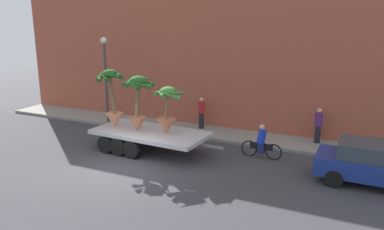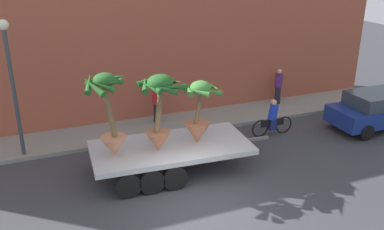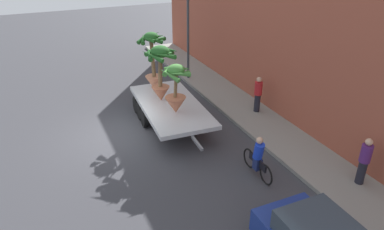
{
  "view_description": "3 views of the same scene",
  "coord_description": "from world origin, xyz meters",
  "px_view_note": "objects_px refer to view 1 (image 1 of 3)",
  "views": [
    {
      "loc": [
        8.77,
        -11.66,
        5.88
      ],
      "look_at": [
        2.08,
        2.39,
        1.96
      ],
      "focal_mm": 35.26,
      "sensor_mm": 36.0,
      "label": 1
    },
    {
      "loc": [
        -4.04,
        -9.59,
        7.03
      ],
      "look_at": [
        1.1,
        3.39,
        1.53
      ],
      "focal_mm": 39.18,
      "sensor_mm": 36.0,
      "label": 2
    },
    {
      "loc": [
        13.41,
        -2.63,
        7.67
      ],
      "look_at": [
        2.27,
        2.4,
        1.5
      ],
      "focal_mm": 33.67,
      "sensor_mm": 36.0,
      "label": 3
    }
  ],
  "objects_px": {
    "potted_palm_front": "(138,100)",
    "street_lamp": "(105,69)",
    "potted_palm_middle": "(167,112)",
    "flatbed_trailer": "(146,135)",
    "pedestrian_far_left": "(201,112)",
    "cyclist": "(261,143)",
    "potted_palm_rear": "(112,98)",
    "pedestrian_near_gate": "(318,125)",
    "parked_car": "(377,164)"
  },
  "relations": [
    {
      "from": "potted_palm_front",
      "to": "street_lamp",
      "type": "height_order",
      "value": "street_lamp"
    },
    {
      "from": "potted_palm_middle",
      "to": "street_lamp",
      "type": "xyz_separation_m",
      "value": [
        -5.61,
        3.01,
        1.22
      ]
    },
    {
      "from": "flatbed_trailer",
      "to": "pedestrian_far_left",
      "type": "bearing_deg",
      "value": 76.32
    },
    {
      "from": "cyclist",
      "to": "street_lamp",
      "type": "distance_m",
      "value": 9.92
    },
    {
      "from": "potted_palm_rear",
      "to": "cyclist",
      "type": "bearing_deg",
      "value": 12.22
    },
    {
      "from": "potted_palm_rear",
      "to": "flatbed_trailer",
      "type": "bearing_deg",
      "value": 3.4
    },
    {
      "from": "potted_palm_rear",
      "to": "pedestrian_far_left",
      "type": "distance_m",
      "value": 5.12
    },
    {
      "from": "pedestrian_far_left",
      "to": "street_lamp",
      "type": "height_order",
      "value": "street_lamp"
    },
    {
      "from": "potted_palm_rear",
      "to": "street_lamp",
      "type": "distance_m",
      "value": 4.1
    },
    {
      "from": "potted_palm_rear",
      "to": "pedestrian_near_gate",
      "type": "distance_m",
      "value": 9.85
    },
    {
      "from": "flatbed_trailer",
      "to": "parked_car",
      "type": "xyz_separation_m",
      "value": [
        9.59,
        0.37,
        0.07
      ]
    },
    {
      "from": "flatbed_trailer",
      "to": "parked_car",
      "type": "relative_size",
      "value": 1.47
    },
    {
      "from": "potted_palm_front",
      "to": "cyclist",
      "type": "bearing_deg",
      "value": 17.38
    },
    {
      "from": "potted_palm_rear",
      "to": "street_lamp",
      "type": "relative_size",
      "value": 0.56
    },
    {
      "from": "pedestrian_far_left",
      "to": "street_lamp",
      "type": "relative_size",
      "value": 0.35
    },
    {
      "from": "potted_palm_middle",
      "to": "parked_car",
      "type": "xyz_separation_m",
      "value": [
        8.39,
        0.5,
        -1.18
      ]
    },
    {
      "from": "street_lamp",
      "to": "flatbed_trailer",
      "type": "bearing_deg",
      "value": -33.05
    },
    {
      "from": "street_lamp",
      "to": "potted_palm_front",
      "type": "bearing_deg",
      "value": -36.78
    },
    {
      "from": "flatbed_trailer",
      "to": "potted_palm_rear",
      "type": "distance_m",
      "value": 2.36
    },
    {
      "from": "potted_palm_middle",
      "to": "flatbed_trailer",
      "type": "bearing_deg",
      "value": 173.68
    },
    {
      "from": "potted_palm_rear",
      "to": "potted_palm_middle",
      "type": "xyz_separation_m",
      "value": [
        2.94,
        -0.03,
        -0.34
      ]
    },
    {
      "from": "potted_palm_front",
      "to": "street_lamp",
      "type": "bearing_deg",
      "value": 143.22
    },
    {
      "from": "flatbed_trailer",
      "to": "street_lamp",
      "type": "xyz_separation_m",
      "value": [
        -4.42,
        2.87,
        2.47
      ]
    },
    {
      "from": "flatbed_trailer",
      "to": "pedestrian_near_gate",
      "type": "height_order",
      "value": "pedestrian_near_gate"
    },
    {
      "from": "flatbed_trailer",
      "to": "parked_car",
      "type": "distance_m",
      "value": 9.59
    },
    {
      "from": "potted_palm_rear",
      "to": "cyclist",
      "type": "height_order",
      "value": "potted_palm_rear"
    },
    {
      "from": "flatbed_trailer",
      "to": "potted_palm_middle",
      "type": "distance_m",
      "value": 1.73
    },
    {
      "from": "potted_palm_middle",
      "to": "potted_palm_rear",
      "type": "bearing_deg",
      "value": 179.44
    },
    {
      "from": "cyclist",
      "to": "pedestrian_near_gate",
      "type": "distance_m",
      "value": 3.43
    },
    {
      "from": "flatbed_trailer",
      "to": "potted_palm_rear",
      "type": "xyz_separation_m",
      "value": [
        -1.74,
        -0.1,
        1.59
      ]
    },
    {
      "from": "pedestrian_near_gate",
      "to": "potted_palm_front",
      "type": "bearing_deg",
      "value": -148.69
    },
    {
      "from": "flatbed_trailer",
      "to": "cyclist",
      "type": "height_order",
      "value": "cyclist"
    },
    {
      "from": "potted_palm_middle",
      "to": "cyclist",
      "type": "height_order",
      "value": "potted_palm_middle"
    },
    {
      "from": "parked_car",
      "to": "pedestrian_far_left",
      "type": "relative_size",
      "value": 2.52
    },
    {
      "from": "potted_palm_rear",
      "to": "cyclist",
      "type": "distance_m",
      "value": 7.15
    },
    {
      "from": "pedestrian_near_gate",
      "to": "pedestrian_far_left",
      "type": "xyz_separation_m",
      "value": [
        -6.07,
        -0.1,
        0.0
      ]
    },
    {
      "from": "street_lamp",
      "to": "potted_palm_middle",
      "type": "bearing_deg",
      "value": -28.18
    },
    {
      "from": "flatbed_trailer",
      "to": "potted_palm_middle",
      "type": "xyz_separation_m",
      "value": [
        1.19,
        -0.13,
        1.25
      ]
    },
    {
      "from": "potted_palm_middle",
      "to": "potted_palm_front",
      "type": "relative_size",
      "value": 0.84
    },
    {
      "from": "parked_car",
      "to": "street_lamp",
      "type": "height_order",
      "value": "street_lamp"
    },
    {
      "from": "flatbed_trailer",
      "to": "pedestrian_near_gate",
      "type": "bearing_deg",
      "value": 30.39
    },
    {
      "from": "parked_car",
      "to": "pedestrian_near_gate",
      "type": "distance_m",
      "value": 4.55
    },
    {
      "from": "potted_palm_front",
      "to": "pedestrian_far_left",
      "type": "height_order",
      "value": "potted_palm_front"
    },
    {
      "from": "flatbed_trailer",
      "to": "pedestrian_near_gate",
      "type": "relative_size",
      "value": 3.71
    },
    {
      "from": "potted_palm_middle",
      "to": "parked_car",
      "type": "relative_size",
      "value": 0.5
    },
    {
      "from": "potted_palm_front",
      "to": "cyclist",
      "type": "xyz_separation_m",
      "value": [
        5.26,
        1.65,
        -1.77
      ]
    },
    {
      "from": "potted_palm_rear",
      "to": "parked_car",
      "type": "relative_size",
      "value": 0.63
    },
    {
      "from": "potted_palm_front",
      "to": "parked_car",
      "type": "relative_size",
      "value": 0.59
    },
    {
      "from": "pedestrian_near_gate",
      "to": "potted_palm_middle",
      "type": "bearing_deg",
      "value": -143.92
    },
    {
      "from": "parked_car",
      "to": "street_lamp",
      "type": "relative_size",
      "value": 0.89
    }
  ]
}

